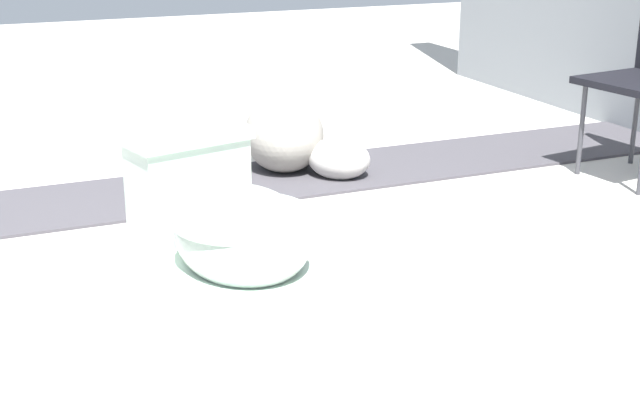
{
  "coord_description": "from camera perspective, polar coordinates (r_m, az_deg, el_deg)",
  "views": [
    {
      "loc": [
        2.29,
        -0.48,
        1.15
      ],
      "look_at": [
        -0.04,
        0.5,
        0.3
      ],
      "focal_mm": 50.0,
      "sensor_mm": 36.0,
      "label": 1
    }
  ],
  "objects": [
    {
      "name": "ground_plane",
      "position": [
        2.61,
        -9.99,
        -7.89
      ],
      "size": [
        14.0,
        14.0,
        0.0
      ],
      "primitive_type": "plane",
      "color": "beige"
    },
    {
      "name": "gravel_strip",
      "position": [
        3.78,
        -6.75,
        0.84
      ],
      "size": [
        0.56,
        8.0,
        0.01
      ],
      "primitive_type": "cube",
      "color": "#423F44",
      "rests_on": "ground"
    },
    {
      "name": "toilet",
      "position": [
        2.6,
        -6.07,
        -2.51
      ],
      "size": [
        0.7,
        0.51,
        0.52
      ],
      "rotation": [
        0.0,
        0.0,
        0.23
      ],
      "color": "#B2C6B7",
      "rests_on": "ground"
    },
    {
      "name": "boulder_near",
      "position": [
        3.86,
        1.2,
        2.67
      ],
      "size": [
        0.36,
        0.36,
        0.18
      ],
      "primitive_type": "ellipsoid",
      "rotation": [
        0.0,
        0.0,
        0.71
      ],
      "color": "#B7B2AD",
      "rests_on": "ground"
    },
    {
      "name": "boulder_far",
      "position": [
        3.96,
        -2.32,
        4.21
      ],
      "size": [
        0.51,
        0.46,
        0.33
      ],
      "primitive_type": "ellipsoid",
      "rotation": [
        0.0,
        0.0,
        2.86
      ],
      "color": "gray",
      "rests_on": "ground"
    }
  ]
}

